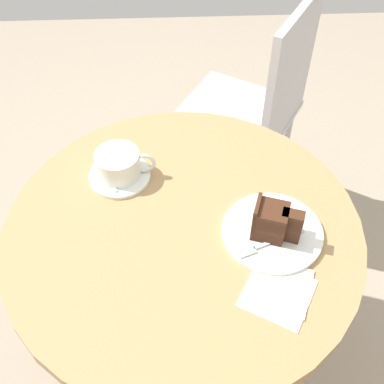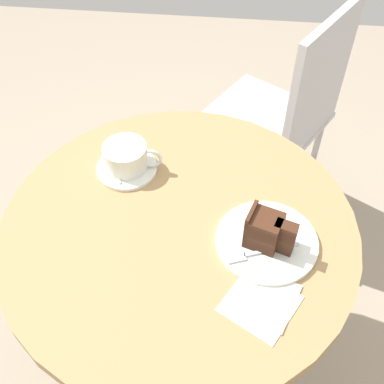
# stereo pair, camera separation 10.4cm
# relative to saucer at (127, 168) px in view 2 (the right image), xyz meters

# --- Properties ---
(ground_plane) EXTENTS (4.40, 4.40, 0.01)m
(ground_plane) POSITION_rel_saucer_xyz_m (0.14, -0.15, -0.71)
(ground_plane) COLOR gray
(ground_plane) RESTS_ON ground
(cafe_table) EXTENTS (0.77, 0.77, 0.70)m
(cafe_table) POSITION_rel_saucer_xyz_m (0.14, -0.15, -0.12)
(cafe_table) COLOR #A37F51
(cafe_table) RESTS_ON ground
(saucer) EXTENTS (0.14, 0.14, 0.01)m
(saucer) POSITION_rel_saucer_xyz_m (0.00, 0.00, 0.00)
(saucer) COLOR silver
(saucer) RESTS_ON cafe_table
(coffee_cup) EXTENTS (0.14, 0.10, 0.06)m
(coffee_cup) POSITION_rel_saucer_xyz_m (0.00, 0.00, 0.04)
(coffee_cup) COLOR silver
(coffee_cup) RESTS_ON saucer
(teaspoon) EXTENTS (0.07, 0.10, 0.00)m
(teaspoon) POSITION_rel_saucer_xyz_m (-0.04, 0.00, 0.01)
(teaspoon) COLOR silver
(teaspoon) RESTS_ON saucer
(cake_plate) EXTENTS (0.21, 0.21, 0.01)m
(cake_plate) POSITION_rel_saucer_xyz_m (0.33, -0.18, 0.00)
(cake_plate) COLOR silver
(cake_plate) RESTS_ON cafe_table
(cake_slice) EXTENTS (0.11, 0.08, 0.09)m
(cake_slice) POSITION_rel_saucer_xyz_m (0.33, -0.19, 0.05)
(cake_slice) COLOR #422619
(cake_slice) RESTS_ON cake_plate
(fork) EXTENTS (0.15, 0.07, 0.00)m
(fork) POSITION_rel_saucer_xyz_m (0.31, -0.22, 0.01)
(fork) COLOR silver
(fork) RESTS_ON cake_plate
(napkin) EXTENTS (0.17, 0.17, 0.00)m
(napkin) POSITION_rel_saucer_xyz_m (0.32, -0.32, -0.00)
(napkin) COLOR silver
(napkin) RESTS_ON cafe_table
(cafe_chair) EXTENTS (0.52, 0.52, 0.88)m
(cafe_chair) POSITION_rel_saucer_xyz_m (0.42, 0.50, -0.19)
(cafe_chair) COLOR #BCBCC1
(cafe_chair) RESTS_ON ground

